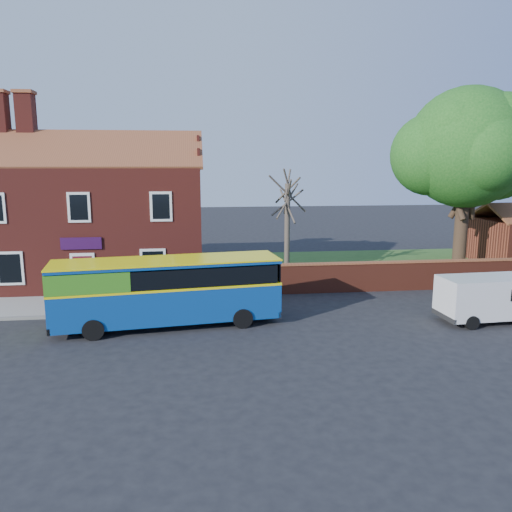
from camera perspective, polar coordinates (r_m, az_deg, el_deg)
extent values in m
plane|color=black|center=(19.30, -2.79, -9.93)|extent=(120.00, 120.00, 0.00)
cube|color=gray|center=(25.38, -19.79, -5.36)|extent=(18.00, 3.50, 0.12)
cube|color=slate|center=(23.74, -20.73, -6.48)|extent=(18.00, 0.15, 0.14)
cube|color=#426B28|center=(34.80, 17.47, -1.08)|extent=(26.00, 12.00, 0.04)
cube|color=maroon|center=(30.30, -17.78, 3.43)|extent=(12.00, 8.00, 6.50)
cube|color=brown|center=(28.15, -19.05, 11.53)|extent=(12.30, 4.08, 2.16)
cube|color=brown|center=(32.07, -17.54, 11.43)|extent=(12.30, 4.08, 2.16)
cube|color=maroon|center=(31.04, -24.82, 14.52)|extent=(0.90, 0.90, 2.20)
cube|color=black|center=(26.24, -19.59, 5.26)|extent=(1.10, 0.06, 1.50)
cube|color=#4C0F19|center=(26.74, -19.13, -2.23)|extent=(0.95, 0.04, 2.10)
cube|color=silver|center=(26.75, -19.13, -2.11)|extent=(1.20, 0.06, 2.30)
cube|color=#2B0C34|center=(26.42, -19.36, 1.37)|extent=(2.00, 0.06, 0.60)
cube|color=maroon|center=(29.41, 22.30, -2.01)|extent=(22.00, 0.30, 1.50)
cube|color=brown|center=(29.26, 22.41, -0.48)|extent=(22.00, 0.38, 0.10)
cube|color=navy|center=(21.29, -10.03, -5.10)|extent=(9.47, 3.46, 1.47)
cube|color=yellow|center=(21.11, -10.09, -3.18)|extent=(9.49, 3.49, 0.10)
cube|color=black|center=(21.01, -10.13, -2.01)|extent=(9.10, 3.44, 0.74)
cube|color=#3C8C1E|center=(21.04, -18.46, -2.38)|extent=(3.42, 2.73, 0.78)
cube|color=navy|center=(20.91, -10.18, -0.70)|extent=(9.47, 3.46, 0.14)
cube|color=yellow|center=(20.90, -10.18, -0.49)|extent=(9.51, 3.51, 0.06)
cylinder|color=black|center=(20.47, -18.11, -8.00)|extent=(0.86, 0.38, 0.83)
cylinder|color=black|center=(22.52, -17.75, -6.29)|extent=(0.86, 0.38, 0.83)
cylinder|color=black|center=(20.85, -1.56, -7.12)|extent=(0.86, 0.38, 0.83)
cylinder|color=black|center=(22.87, -2.73, -5.53)|extent=(0.86, 0.38, 0.83)
cube|color=silver|center=(23.75, 25.38, -4.18)|extent=(4.59, 2.04, 1.71)
cylinder|color=black|center=(22.51, 23.43, -7.00)|extent=(0.61, 0.25, 0.59)
cylinder|color=black|center=(23.86, 21.22, -5.86)|extent=(0.61, 0.25, 0.59)
cylinder|color=black|center=(25.44, 26.81, -5.29)|extent=(0.61, 0.25, 0.59)
cylinder|color=black|center=(34.19, 22.34, 2.39)|extent=(0.82, 0.82, 4.71)
sphere|color=#347624|center=(33.92, 22.98, 11.33)|extent=(7.38, 7.38, 7.38)
sphere|color=#347624|center=(35.36, 25.65, 10.07)|extent=(5.33, 5.33, 5.33)
sphere|color=#347624|center=(33.55, 19.46, 10.87)|extent=(5.12, 5.12, 5.12)
cylinder|color=#4C4238|center=(29.45, 3.58, 2.83)|extent=(0.32, 0.32, 5.59)
cylinder|color=#4C4238|center=(29.24, 3.63, 6.71)|extent=(0.33, 2.73, 2.20)
cylinder|color=#4C4238|center=(29.26, 3.62, 6.32)|extent=(1.42, 2.01, 2.01)
cylinder|color=#4C4238|center=(29.23, 3.63, 7.10)|extent=(2.29, 1.05, 2.23)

